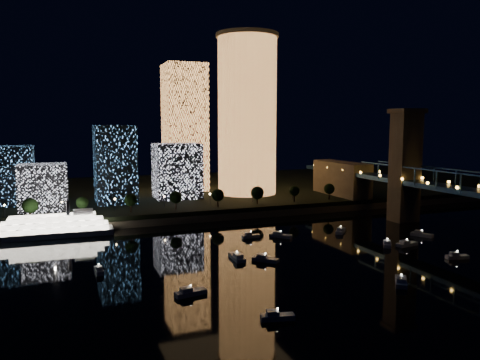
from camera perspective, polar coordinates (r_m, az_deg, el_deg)
The scene contains 10 objects.
ground at distance 146.49m, azimuth 12.27°, elevation -10.45°, with size 520.00×520.00×0.00m, color black.
far_bank at distance 290.12m, azimuth -5.30°, elevation -1.33°, with size 420.00×160.00×5.00m, color black.
seawall at distance 217.22m, azimuth 0.31°, elevation -4.27°, with size 420.00×6.00×3.00m, color #6B5E4C.
tower_cylindrical at distance 258.74m, azimuth 0.87°, elevation 7.95°, with size 34.00×34.00×86.73m.
tower_rectangular at distance 274.88m, azimuth -6.75°, elevation 6.34°, with size 22.84×22.84×72.68m, color #FFA251.
midrise_blocks at distance 239.84m, azimuth -17.04°, elevation 0.98°, with size 100.38×43.18×37.85m.
riverboat at distance 195.30m, azimuth -22.41°, elevation -5.38°, with size 47.95×11.82×14.34m.
motorboats at distance 157.76m, azimuth 9.65°, elevation -8.84°, with size 124.92×75.47×2.78m.
esplanade_trees at distance 211.49m, azimuth -9.18°, elevation -2.19°, with size 165.86×6.38×8.69m.
street_lamps at distance 217.73m, azimuth -9.22°, elevation -2.32°, with size 132.70×0.70×5.65m.
Camera 1 is at (-77.65, -116.62, 42.78)m, focal length 35.00 mm.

